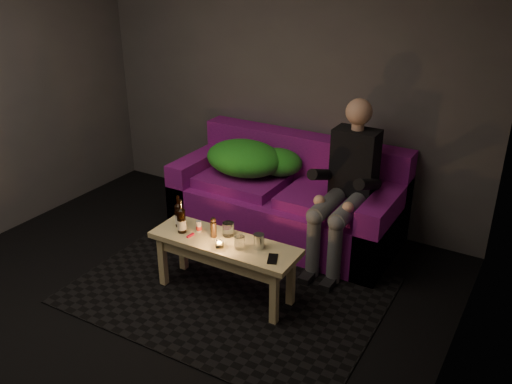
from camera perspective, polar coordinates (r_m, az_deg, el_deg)
floor at (r=4.06m, az=-13.11°, el=-13.68°), size 4.50×4.50×0.00m
room at (r=3.65m, az=-10.53°, el=11.10°), size 4.50×4.50×4.50m
rug at (r=4.32m, az=-2.85°, el=-10.27°), size 2.34×1.72×0.01m
sofa at (r=5.00m, az=3.40°, el=-0.98°), size 2.05×0.92×0.88m
green_blanket at (r=5.03m, az=-0.54°, el=3.51°), size 0.90×0.61×0.31m
person at (r=4.48m, az=9.49°, el=1.02°), size 0.37×0.85×1.37m
coffee_table at (r=4.08m, az=-3.35°, el=-6.18°), size 1.16×0.39×0.47m
beer_bottle_a at (r=4.23m, az=-8.12°, el=-2.41°), size 0.06×0.06×0.26m
beer_bottle_b at (r=4.14m, az=-7.86°, el=-2.96°), size 0.07×0.07×0.27m
salt_shaker at (r=4.16m, az=-6.04°, el=-3.61°), size 0.05×0.05×0.09m
pepper_mill at (r=4.06m, az=-4.50°, el=-3.97°), size 0.05×0.05×0.12m
tumbler_back at (r=4.08m, az=-2.93°, el=-3.93°), size 0.11×0.11×0.10m
tealight at (r=3.95m, az=-3.87°, el=-5.49°), size 0.06×0.06×0.05m
tumbler_front at (r=3.91m, az=-1.74°, el=-5.32°), size 0.09×0.09×0.10m
steel_cup at (r=3.91m, az=0.30°, el=-5.20°), size 0.08×0.08×0.11m
smartphone at (r=3.80m, az=1.76°, el=-7.05°), size 0.11×0.15×0.01m
red_lighter at (r=4.12m, az=-6.93°, el=-4.56°), size 0.03×0.07×0.01m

